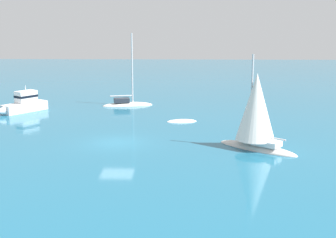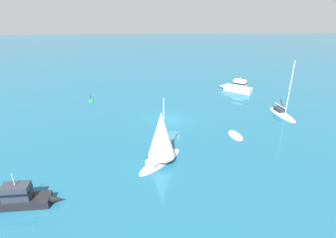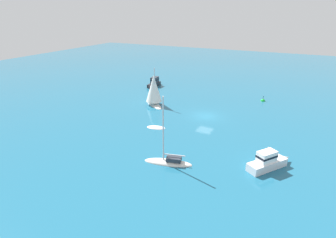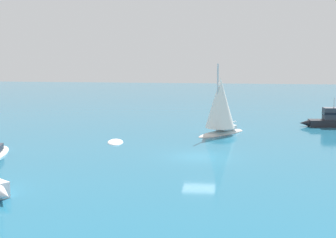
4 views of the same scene
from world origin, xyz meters
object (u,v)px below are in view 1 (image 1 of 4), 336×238
yacht_1 (256,114)px  launch (23,104)px  yacht (127,104)px  rib (182,122)px

yacht_1 → launch: 25.38m
yacht → launch: bearing=-172.8°
rib → yacht: bearing=114.9°
yacht → rib: (-8.11, -6.01, -0.18)m
launch → rib: bearing=111.2°
yacht → yacht_1: bearing=-70.3°
yacht → yacht_1: 20.74m
yacht_1 → launch: yacht_1 is taller
launch → yacht_1: bearing=94.1°
yacht_1 → rib: bearing=-20.2°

